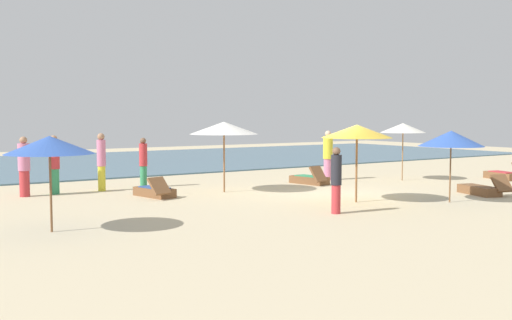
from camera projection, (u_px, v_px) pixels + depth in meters
name	position (u px, v px, depth m)	size (l,w,h in m)	color
ground_plane	(342.00, 197.00, 18.97)	(60.00, 60.00, 0.00)	beige
ocean_water	(134.00, 161.00, 33.08)	(48.00, 16.00, 0.06)	#476B7F
umbrella_0	(403.00, 128.00, 23.53)	(1.77, 1.77, 2.25)	olive
umbrella_1	(224.00, 128.00, 19.94)	(2.28, 2.28, 2.35)	brown
umbrella_2	(357.00, 131.00, 17.63)	(2.08, 2.08, 2.29)	brown
umbrella_3	(451.00, 139.00, 17.64)	(1.90, 1.90, 2.12)	brown
umbrella_4	(50.00, 145.00, 13.14)	(1.93, 1.93, 2.12)	brown
lounger_0	(481.00, 190.00, 19.42)	(1.03, 1.79, 0.69)	brown
lounger_2	(310.00, 179.00, 22.42)	(0.90, 1.75, 0.72)	brown
lounger_3	(504.00, 175.00, 24.02)	(0.98, 1.74, 0.74)	brown
lounger_4	(155.00, 191.00, 18.91)	(0.93, 1.79, 0.67)	brown
person_0	(328.00, 155.00, 23.72)	(0.53, 0.53, 1.96)	#D17299
person_1	(143.00, 162.00, 21.32)	(0.29, 0.29, 1.77)	#338C59
person_2	(24.00, 166.00, 18.93)	(0.45, 0.45, 1.90)	#BF3338
person_3	(336.00, 179.00, 15.67)	(0.40, 0.40, 1.74)	#BF3338
person_4	(101.00, 161.00, 20.32)	(0.36, 0.36, 1.96)	yellow
person_5	(54.00, 164.00, 19.49)	(0.48, 0.48, 1.92)	#338C59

